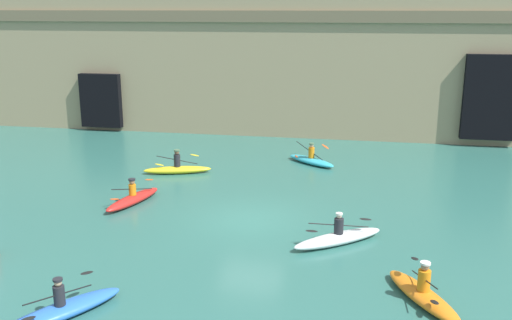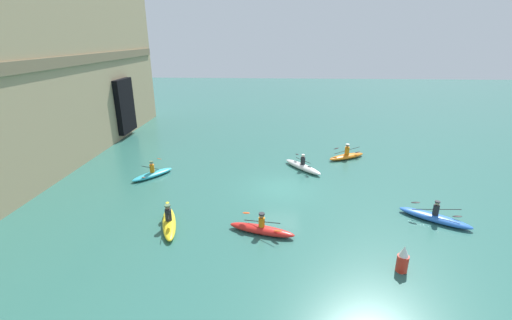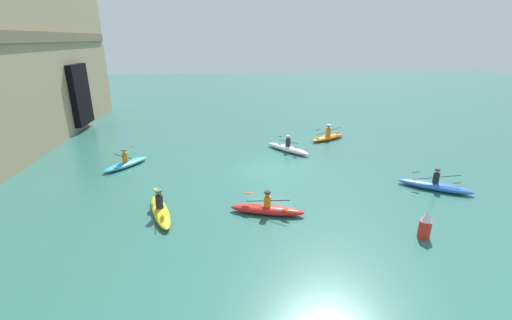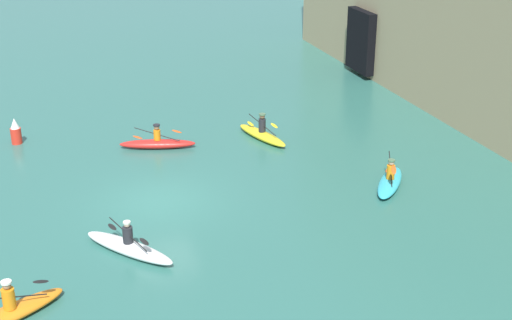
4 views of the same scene
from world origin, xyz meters
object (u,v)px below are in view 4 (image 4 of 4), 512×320
object	(u,v)px
kayak_yellow	(262,134)
kayak_orange	(11,311)
kayak_cyan	(390,181)
kayak_red	(158,143)
kayak_white	(129,247)
marker_buoy	(16,132)

from	to	relation	value
kayak_yellow	kayak_orange	world-z (taller)	kayak_yellow
kayak_cyan	kayak_yellow	bearing A→B (deg)	-116.50
kayak_red	kayak_white	size ratio (longest dim) A/B	1.03
kayak_orange	kayak_cyan	bearing A→B (deg)	-11.52
kayak_orange	kayak_red	bearing A→B (deg)	31.67
kayak_yellow	kayak_cyan	xyz separation A→B (m)	(6.33, 3.03, -0.03)
kayak_yellow	kayak_white	distance (m)	11.01
kayak_red	marker_buoy	xyz separation A→B (m)	(-2.52, -5.81, 0.31)
kayak_yellow	kayak_cyan	bearing A→B (deg)	8.00
marker_buoy	kayak_cyan	bearing A→B (deg)	55.65
kayak_cyan	kayak_red	bearing A→B (deg)	-93.16
kayak_white	kayak_red	bearing A→B (deg)	-55.08
kayak_orange	kayak_white	bearing A→B (deg)	5.72
kayak_cyan	kayak_orange	bearing A→B (deg)	-34.36
kayak_cyan	marker_buoy	distance (m)	16.37
marker_buoy	kayak_orange	bearing A→B (deg)	-1.70
kayak_red	marker_buoy	size ratio (longest dim) A/B	2.84
kayak_yellow	kayak_red	size ratio (longest dim) A/B	1.01
kayak_white	marker_buoy	xyz separation A→B (m)	(-11.16, -3.20, 0.31)
kayak_orange	marker_buoy	xyz separation A→B (m)	(-13.67, 0.41, 0.31)
kayak_red	kayak_white	bearing A→B (deg)	89.22
kayak_yellow	kayak_white	world-z (taller)	kayak_yellow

